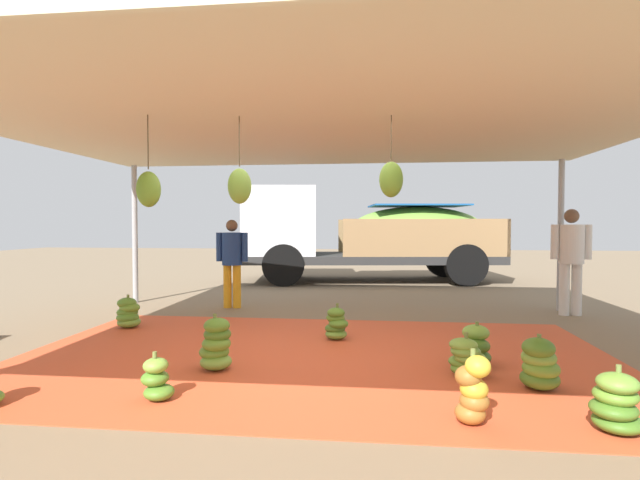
# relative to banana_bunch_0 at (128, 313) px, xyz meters

# --- Properties ---
(ground_plane) EXTENTS (40.00, 40.00, 0.00)m
(ground_plane) POSITION_rel_banana_bunch_0_xyz_m (2.81, 1.82, -0.21)
(ground_plane) COLOR #7F6B51
(tarp_orange) EXTENTS (6.57, 4.09, 0.01)m
(tarp_orange) POSITION_rel_banana_bunch_0_xyz_m (2.81, -1.18, -0.20)
(tarp_orange) COLOR #D1512D
(tarp_orange) RESTS_ON ground
(tent_canopy) EXTENTS (8.00, 7.00, 2.63)m
(tent_canopy) POSITION_rel_banana_bunch_0_xyz_m (2.80, -1.27, 2.34)
(tent_canopy) COLOR #9EA0A5
(tent_canopy) RESTS_ON ground
(banana_bunch_0) EXTENTS (0.47, 0.47, 0.46)m
(banana_bunch_0) POSITION_rel_banana_bunch_0_xyz_m (0.00, 0.00, 0.00)
(banana_bunch_0) COLOR #6B9E38
(banana_bunch_0) RESTS_ON tarp_orange
(banana_bunch_1) EXTENTS (0.36, 0.36, 0.46)m
(banana_bunch_1) POSITION_rel_banana_bunch_0_xyz_m (2.99, -0.37, -0.01)
(banana_bunch_1) COLOR #6B9E38
(banana_bunch_1) RESTS_ON tarp_orange
(banana_bunch_2) EXTENTS (0.43, 0.46, 0.45)m
(banana_bunch_2) POSITION_rel_banana_bunch_0_xyz_m (4.51, -1.32, -0.01)
(banana_bunch_2) COLOR #477523
(banana_bunch_2) RESTS_ON tarp_orange
(banana_bunch_3) EXTENTS (0.41, 0.42, 0.56)m
(banana_bunch_3) POSITION_rel_banana_bunch_0_xyz_m (1.88, -1.76, 0.05)
(banana_bunch_3) COLOR #75A83D
(banana_bunch_3) RESTS_ON tarp_orange
(banana_bunch_4) EXTENTS (0.41, 0.41, 0.49)m
(banana_bunch_4) POSITION_rel_banana_bunch_0_xyz_m (4.93, -2.02, 0.02)
(banana_bunch_4) COLOR #477523
(banana_bunch_4) RESTS_ON tarp_orange
(banana_bunch_5) EXTENTS (0.45, 0.45, 0.48)m
(banana_bunch_5) POSITION_rel_banana_bunch_0_xyz_m (5.16, -2.88, 0.00)
(banana_bunch_5) COLOR #477523
(banana_bunch_5) RESTS_ON tarp_orange
(banana_bunch_6) EXTENTS (0.35, 0.32, 0.40)m
(banana_bunch_6) POSITION_rel_banana_bunch_0_xyz_m (1.67, -2.64, -0.04)
(banana_bunch_6) COLOR #518428
(banana_bunch_6) RESTS_ON tarp_orange
(banana_bunch_7) EXTENTS (0.45, 0.47, 0.41)m
(banana_bunch_7) POSITION_rel_banana_bunch_0_xyz_m (4.36, -1.69, -0.03)
(banana_bunch_7) COLOR #60932D
(banana_bunch_7) RESTS_ON tarp_orange
(banana_bunch_8) EXTENTS (0.32, 0.33, 0.56)m
(banana_bunch_8) POSITION_rel_banana_bunch_0_xyz_m (4.19, -2.85, 0.05)
(banana_bunch_8) COLOR #996628
(banana_bunch_8) RESTS_ON tarp_orange
(cargo_truck_main) EXTENTS (6.63, 2.97, 2.40)m
(cargo_truck_main) POSITION_rel_banana_bunch_0_xyz_m (3.19, 6.02, 1.03)
(cargo_truck_main) COLOR #2D2D2D
(cargo_truck_main) RESTS_ON ground
(worker_0) EXTENTS (0.63, 0.38, 1.72)m
(worker_0) POSITION_rel_banana_bunch_0_xyz_m (6.61, 1.70, 0.79)
(worker_0) COLOR silver
(worker_0) RESTS_ON ground
(worker_1) EXTENTS (0.57, 0.35, 1.55)m
(worker_1) POSITION_rel_banana_bunch_0_xyz_m (0.98, 1.77, 0.70)
(worker_1) COLOR orange
(worker_1) RESTS_ON ground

